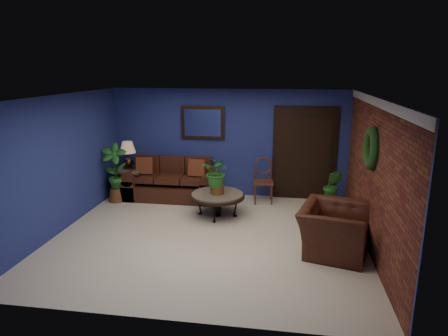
# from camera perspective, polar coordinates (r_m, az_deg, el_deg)

# --- Properties ---
(floor) EXTENTS (5.50, 5.50, 0.00)m
(floor) POSITION_cam_1_polar(r_m,az_deg,el_deg) (7.33, -2.20, -9.72)
(floor) COLOR beige
(floor) RESTS_ON ground
(wall_back) EXTENTS (5.50, 0.04, 2.50)m
(wall_back) POSITION_cam_1_polar(r_m,az_deg,el_deg) (9.33, 0.64, 3.57)
(wall_back) COLOR navy
(wall_back) RESTS_ON ground
(wall_left) EXTENTS (0.04, 5.00, 2.50)m
(wall_left) POSITION_cam_1_polar(r_m,az_deg,el_deg) (7.91, -22.25, 0.55)
(wall_left) COLOR navy
(wall_left) RESTS_ON ground
(wall_right_brick) EXTENTS (0.04, 5.00, 2.50)m
(wall_right_brick) POSITION_cam_1_polar(r_m,az_deg,el_deg) (6.95, 20.56, -1.07)
(wall_right_brick) COLOR brown
(wall_right_brick) RESTS_ON ground
(ceiling) EXTENTS (5.50, 5.00, 0.02)m
(ceiling) POSITION_cam_1_polar(r_m,az_deg,el_deg) (6.72, -2.40, 10.16)
(ceiling) COLOR white
(ceiling) RESTS_ON wall_back
(crown_molding) EXTENTS (0.03, 5.00, 0.14)m
(crown_molding) POSITION_cam_1_polar(r_m,az_deg,el_deg) (6.75, 21.19, 8.65)
(crown_molding) COLOR white
(crown_molding) RESTS_ON wall_right_brick
(wall_mirror) EXTENTS (1.02, 0.06, 0.77)m
(wall_mirror) POSITION_cam_1_polar(r_m,az_deg,el_deg) (9.31, -3.07, 6.47)
(wall_mirror) COLOR #402514
(wall_mirror) RESTS_ON wall_back
(closet_door) EXTENTS (1.44, 0.06, 2.18)m
(closet_door) POSITION_cam_1_polar(r_m,az_deg,el_deg) (9.26, 11.40, 1.95)
(closet_door) COLOR black
(closet_door) RESTS_ON wall_back
(wreath) EXTENTS (0.16, 0.72, 0.72)m
(wreath) POSITION_cam_1_polar(r_m,az_deg,el_deg) (6.89, 20.32, 2.67)
(wreath) COLOR black
(wreath) RESTS_ON wall_right_brick
(sofa) EXTENTS (2.12, 0.91, 0.95)m
(sofa) POSITION_cam_1_polar(r_m,az_deg,el_deg) (9.41, -7.40, -2.33)
(sofa) COLOR #472114
(sofa) RESTS_ON ground
(coffee_table) EXTENTS (1.12, 1.12, 0.48)m
(coffee_table) POSITION_cam_1_polar(r_m,az_deg,el_deg) (8.15, -0.96, -4.04)
(coffee_table) COLOR #4B4642
(coffee_table) RESTS_ON ground
(end_table) EXTENTS (0.73, 0.73, 0.66)m
(end_table) POSITION_cam_1_polar(r_m,az_deg,el_deg) (9.66, -13.39, -0.95)
(end_table) COLOR #4B4642
(end_table) RESTS_ON ground
(table_lamp) EXTENTS (0.37, 0.37, 0.62)m
(table_lamp) POSITION_cam_1_polar(r_m,az_deg,el_deg) (9.54, -13.58, 2.26)
(table_lamp) COLOR #402514
(table_lamp) RESTS_ON end_table
(side_chair) EXTENTS (0.47, 0.47, 1.00)m
(side_chair) POSITION_cam_1_polar(r_m,az_deg,el_deg) (9.04, 5.63, -1.29)
(side_chair) COLOR #582E19
(side_chair) RESTS_ON ground
(armchair) EXTENTS (1.33, 1.43, 0.78)m
(armchair) POSITION_cam_1_polar(r_m,az_deg,el_deg) (6.86, 15.43, -8.45)
(armchair) COLOR #472114
(armchair) RESTS_ON ground
(coffee_plant) EXTENTS (0.68, 0.63, 0.76)m
(coffee_plant) POSITION_cam_1_polar(r_m,az_deg,el_deg) (8.01, -0.97, -0.80)
(coffee_plant) COLOR brown
(coffee_plant) RESTS_ON coffee_table
(floor_plant) EXTENTS (0.47, 0.42, 0.86)m
(floor_plant) POSITION_cam_1_polar(r_m,az_deg,el_deg) (8.89, 15.23, -2.78)
(floor_plant) COLOR brown
(floor_plant) RESTS_ON ground
(tall_plant) EXTENTS (0.63, 0.47, 1.34)m
(tall_plant) POSITION_cam_1_polar(r_m,az_deg,el_deg) (9.27, -15.35, -0.39)
(tall_plant) COLOR brown
(tall_plant) RESTS_ON ground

